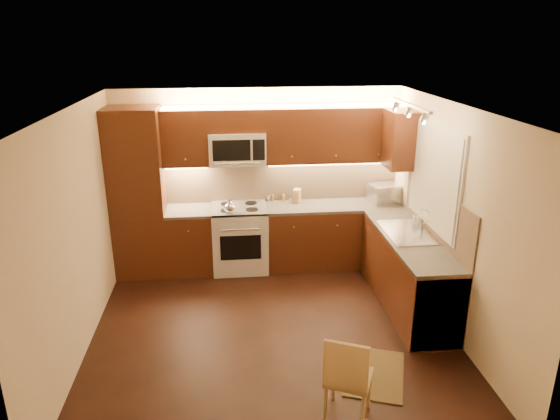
{
  "coord_description": "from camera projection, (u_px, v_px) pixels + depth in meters",
  "views": [
    {
      "loc": [
        -0.44,
        -5.02,
        3.21
      ],
      "look_at": [
        0.15,
        0.55,
        1.25
      ],
      "focal_mm": 32.76,
      "sensor_mm": 36.0,
      "label": 1
    }
  ],
  "objects": [
    {
      "name": "window_frame",
      "position": [
        435.0,
        177.0,
        6.0
      ],
      "size": [
        0.03,
        1.44,
        1.24
      ],
      "primitive_type": "cube",
      "color": "silver",
      "rests_on": "wall_right"
    },
    {
      "name": "spice_jar_a",
      "position": [
        291.0,
        201.0,
        7.24
      ],
      "size": [
        0.06,
        0.06,
        0.09
      ],
      "primitive_type": "cylinder",
      "rotation": [
        0.0,
        0.0,
        -0.35
      ],
      "color": "silver",
      "rests_on": "counter_back_right"
    },
    {
      "name": "base_cab_back_left",
      "position": [
        191.0,
        241.0,
        7.17
      ],
      "size": [
        0.62,
        0.6,
        0.86
      ],
      "primitive_type": "cube",
      "color": "#41170E",
      "rests_on": "floor"
    },
    {
      "name": "wall_back",
      "position": [
        259.0,
        177.0,
        7.28
      ],
      "size": [
        4.0,
        0.01,
        2.5
      ],
      "primitive_type": "cube",
      "color": "beige",
      "rests_on": "ground"
    },
    {
      "name": "stove",
      "position": [
        240.0,
        238.0,
        7.2
      ],
      "size": [
        0.76,
        0.65,
        0.92
      ],
      "primitive_type": null,
      "color": "silver",
      "rests_on": "floor"
    },
    {
      "name": "pantry",
      "position": [
        138.0,
        194.0,
        6.87
      ],
      "size": [
        0.7,
        0.6,
        2.3
      ],
      "primitive_type": "cube",
      "color": "#41170E",
      "rests_on": "floor"
    },
    {
      "name": "counter_right",
      "position": [
        411.0,
        239.0,
        6.07
      ],
      "size": [
        0.6,
        2.0,
        0.04
      ],
      "primitive_type": "cube",
      "color": "#383533",
      "rests_on": "base_cab_right"
    },
    {
      "name": "spice_jar_b",
      "position": [
        272.0,
        198.0,
        7.34
      ],
      "size": [
        0.05,
        0.05,
        0.1
      ],
      "primitive_type": "cylinder",
      "rotation": [
        0.0,
        0.0,
        0.11
      ],
      "color": "olive",
      "rests_on": "counter_back_right"
    },
    {
      "name": "wall_front",
      "position": [
        297.0,
        332.0,
        3.52
      ],
      "size": [
        4.0,
        0.01,
        2.5
      ],
      "primitive_type": "cube",
      "color": "beige",
      "rests_on": "ground"
    },
    {
      "name": "wall_left",
      "position": [
        76.0,
        235.0,
        5.2
      ],
      "size": [
        0.01,
        4.0,
        2.5
      ],
      "primitive_type": "cube",
      "color": "beige",
      "rests_on": "ground"
    },
    {
      "name": "upper_cab_back_left",
      "position": [
        185.0,
        137.0,
        6.81
      ],
      "size": [
        0.62,
        0.35,
        0.75
      ],
      "primitive_type": "cube",
      "color": "#41170E",
      "rests_on": "wall_back"
    },
    {
      "name": "spice_jar_d",
      "position": [
        284.0,
        198.0,
        7.36
      ],
      "size": [
        0.04,
        0.04,
        0.1
      ],
      "primitive_type": "cylinder",
      "rotation": [
        0.0,
        0.0,
        -0.01
      ],
      "color": "olive",
      "rests_on": "counter_back_right"
    },
    {
      "name": "base_cab_back_right",
      "position": [
        333.0,
        235.0,
        7.37
      ],
      "size": [
        1.92,
        0.6,
        0.86
      ],
      "primitive_type": "cube",
      "color": "#41170E",
      "rests_on": "floor"
    },
    {
      "name": "upper_cab_right_corner",
      "position": [
        400.0,
        139.0,
        6.69
      ],
      "size": [
        0.35,
        0.5,
        0.75
      ],
      "primitive_type": "cube",
      "color": "#41170E",
      "rests_on": "wall_right"
    },
    {
      "name": "upper_cab_bridge",
      "position": [
        236.0,
        120.0,
        6.8
      ],
      "size": [
        0.76,
        0.35,
        0.31
      ],
      "primitive_type": "cube",
      "color": "#41170E",
      "rests_on": "wall_back"
    },
    {
      "name": "spice_jar_c",
      "position": [
        269.0,
        198.0,
        7.33
      ],
      "size": [
        0.06,
        0.06,
        0.1
      ],
      "primitive_type": "cylinder",
      "rotation": [
        0.0,
        0.0,
        0.18
      ],
      "color": "silver",
      "rests_on": "counter_back_right"
    },
    {
      "name": "track_light_bar",
      "position": [
        410.0,
        105.0,
        5.53
      ],
      "size": [
        0.04,
        1.2,
        0.03
      ],
      "primitive_type": "cube",
      "color": "silver",
      "rests_on": "ceiling"
    },
    {
      "name": "faucet",
      "position": [
        422.0,
        221.0,
        6.17
      ],
      "size": [
        0.2,
        0.04,
        0.3
      ],
      "primitive_type": null,
      "color": "silver",
      "rests_on": "counter_right"
    },
    {
      "name": "toaster_oven",
      "position": [
        385.0,
        193.0,
        7.29
      ],
      "size": [
        0.49,
        0.41,
        0.26
      ],
      "primitive_type": "cube",
      "rotation": [
        0.0,
        0.0,
        0.21
      ],
      "color": "silver",
      "rests_on": "counter_back_right"
    },
    {
      "name": "counter_back_right",
      "position": [
        334.0,
        206.0,
        7.22
      ],
      "size": [
        1.92,
        0.6,
        0.04
      ],
      "primitive_type": "cube",
      "color": "#383533",
      "rests_on": "base_cab_back_right"
    },
    {
      "name": "rug",
      "position": [
        375.0,
        373.0,
        5.06
      ],
      "size": [
        0.8,
        0.96,
        0.01
      ],
      "primitive_type": "cube",
      "rotation": [
        0.0,
        0.0,
        -0.35
      ],
      "color": "black",
      "rests_on": "floor"
    },
    {
      "name": "dishwasher",
      "position": [
        430.0,
        302.0,
        5.56
      ],
      "size": [
        0.58,
        0.6,
        0.84
      ],
      "primitive_type": "cube",
      "color": "silver",
      "rests_on": "floor"
    },
    {
      "name": "soap_bottle",
      "position": [
        416.0,
        218.0,
        6.44
      ],
      "size": [
        0.09,
        0.1,
        0.17
      ],
      "primitive_type": "imported",
      "rotation": [
        0.0,
        0.0,
        -0.27
      ],
      "color": "silver",
      "rests_on": "counter_right"
    },
    {
      "name": "window_blinds",
      "position": [
        433.0,
        177.0,
        6.0
      ],
      "size": [
        0.02,
        1.36,
        1.16
      ],
      "primitive_type": "cube",
      "color": "silver",
      "rests_on": "wall_right"
    },
    {
      "name": "ceiling",
      "position": [
        271.0,
        108.0,
        4.99
      ],
      "size": [
        4.0,
        4.0,
        0.01
      ],
      "primitive_type": "cube",
      "color": "beige",
      "rests_on": "ground"
    },
    {
      "name": "backsplash_back",
      "position": [
        283.0,
        180.0,
        7.32
      ],
      "size": [
        3.3,
        0.02,
        0.6
      ],
      "primitive_type": "cube",
      "color": "tan",
      "rests_on": "wall_back"
    },
    {
      "name": "backsplash_right",
      "position": [
        437.0,
        213.0,
        5.99
      ],
      "size": [
        0.02,
        2.0,
        0.6
      ],
      "primitive_type": "cube",
      "color": "tan",
      "rests_on": "wall_right"
    },
    {
      "name": "knife_block",
      "position": [
        297.0,
        196.0,
        7.27
      ],
      "size": [
        0.14,
        0.17,
        0.2
      ],
      "primitive_type": "cube",
      "rotation": [
        0.0,
        0.0,
        -0.41
      ],
      "color": "#A6824B",
      "rests_on": "counter_back_right"
    },
    {
      "name": "counter_back_left",
      "position": [
        189.0,
        211.0,
        7.02
      ],
      "size": [
        0.62,
        0.6,
        0.04
      ],
      "primitive_type": "cube",
      "color": "#383533",
      "rests_on": "base_cab_back_left"
    },
    {
      "name": "sink",
      "position": [
        407.0,
        227.0,
        6.18
      ],
      "size": [
        0.52,
        0.86,
        0.15
      ],
      "primitive_type": null,
      "color": "silver",
      "rests_on": "counter_right"
    },
    {
      "name": "wall_right",
      "position": [
        453.0,
        221.0,
        5.6
      ],
      "size": [
        0.01,
        4.0,
        2.5
      ],
      "primitive_type": "cube",
      "color": "beige",
      "rests_on": "ground"
    },
    {
      "name": "microwave",
      "position": [
        237.0,
        148.0,
        6.91
      ],
      "size": [
        0.76,
        0.38,
        0.44
      ],
      "primitive_type": null,
      "color": "silver",
      "rests_on": "wall_back"
    },
    {
      "name": "dining_chair",
      "position": [
        349.0,
        375.0,
        4.37
      ],
      "size": [
        0.5,
        0.5,
        0.85
      ],
      "primitive_type": null,
      "rotation": [
        0.0,
        0.0,
        -0.43
      ],
      "color": "#A6824B",
      "rests_on": "floor"
    },
    {
      "name": "kettle",
      "position": [
        230.0,
        206.0,
        6.8
      ],
      "size": [
        0.21,
        0.21,
        0.19
      ],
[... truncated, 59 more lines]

